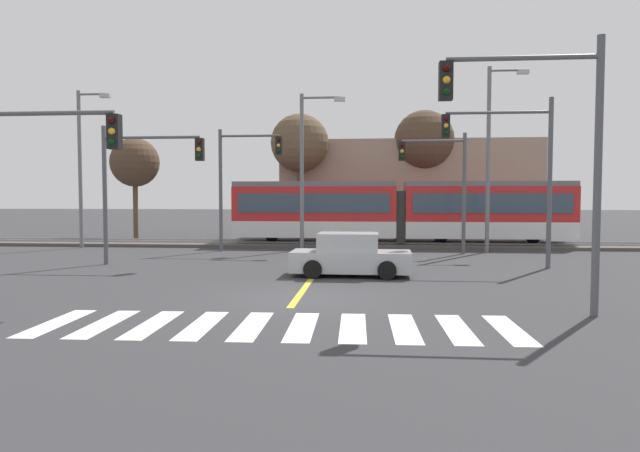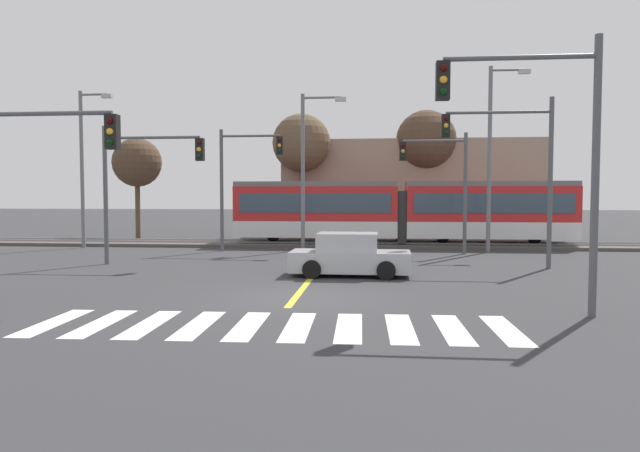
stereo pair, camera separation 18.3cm
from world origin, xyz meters
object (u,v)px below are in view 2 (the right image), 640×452
object	(u,v)px
traffic_light_far_right	(443,174)
street_lamp_centre	(307,161)
traffic_light_mid_left	(140,173)
street_lamp_east	(493,149)
bare_tree_east	(426,141)
street_lamp_west	(85,160)
traffic_light_near_right	(543,134)
bare_tree_west	(301,144)
sedan_crossing	(350,256)
light_rail_tram	(401,210)
traffic_light_mid_right	(514,157)
traffic_light_near_left	(34,166)
traffic_light_far_left	(242,171)
bare_tree_far_west	(137,163)

from	to	relation	value
traffic_light_far_right	street_lamp_centre	distance (m)	6.85
traffic_light_mid_left	traffic_light_far_right	size ratio (longest dim) A/B	0.97
street_lamp_east	street_lamp_centre	bearing A→B (deg)	179.03
bare_tree_east	street_lamp_west	bearing A→B (deg)	-156.20
traffic_light_near_right	traffic_light_far_right	distance (m)	14.36
street_lamp_west	bare_tree_west	world-z (taller)	street_lamp_west
street_lamp_west	street_lamp_centre	distance (m)	12.14
sedan_crossing	street_lamp_west	distance (m)	17.98
sedan_crossing	street_lamp_west	size ratio (longest dim) A/B	0.50
light_rail_tram	traffic_light_mid_right	xyz separation A→B (m)	(3.92, -9.20, 2.28)
traffic_light_near_left	street_lamp_west	distance (m)	16.58
light_rail_tram	sedan_crossing	bearing A→B (deg)	-100.95
sedan_crossing	traffic_light_near_left	world-z (taller)	traffic_light_near_left
sedan_crossing	traffic_light_far_left	size ratio (longest dim) A/B	0.69
light_rail_tram	traffic_light_near_left	xyz separation A→B (m)	(-10.42, -17.66, 1.57)
bare_tree_far_west	bare_tree_east	xyz separation A→B (m)	(18.83, 1.68, 1.43)
sedan_crossing	traffic_light_near_right	distance (m)	8.63
traffic_light_mid_right	traffic_light_far_right	distance (m)	5.74
traffic_light_far_left	traffic_light_near_left	world-z (taller)	traffic_light_far_left
street_lamp_west	street_lamp_east	xyz separation A→B (m)	(21.41, -0.44, 0.39)
traffic_light_far_right	light_rail_tram	bearing A→B (deg)	114.86
traffic_light_near_right	street_lamp_centre	distance (m)	17.10
traffic_light_near_left	traffic_light_mid_right	distance (m)	16.67
street_lamp_centre	bare_tree_far_west	distance (m)	13.93
sedan_crossing	bare_tree_west	size ratio (longest dim) A/B	0.52
traffic_light_near_left	bare_tree_east	bearing A→B (deg)	62.45
street_lamp_west	street_lamp_centre	bearing A→B (deg)	-1.32
sedan_crossing	traffic_light_far_right	bearing A→B (deg)	63.04
traffic_light_mid_left	traffic_light_near_right	bearing A→B (deg)	-32.90
street_lamp_east	bare_tree_west	size ratio (longest dim) A/B	1.14
sedan_crossing	bare_tree_west	bearing A→B (deg)	103.23
traffic_light_far_left	street_lamp_west	bearing A→B (deg)	172.86
sedan_crossing	traffic_light_near_left	distance (m)	10.33
light_rail_tram	bare_tree_east	bearing A→B (deg)	72.56
light_rail_tram	traffic_light_near_right	distance (m)	18.52
traffic_light_far_right	street_lamp_east	world-z (taller)	street_lamp_east
bare_tree_east	traffic_light_near_right	bearing A→B (deg)	-88.52
street_lamp_centre	bare_tree_west	bearing A→B (deg)	99.78
bare_tree_east	traffic_light_near_left	bearing A→B (deg)	-117.55
traffic_light_near_left	traffic_light_near_right	world-z (taller)	traffic_light_near_right
traffic_light_far_right	street_lamp_centre	world-z (taller)	street_lamp_centre
traffic_light_far_left	bare_tree_east	world-z (taller)	bare_tree_east
street_lamp_west	bare_tree_west	bearing A→B (deg)	33.10
street_lamp_east	light_rail_tram	bearing A→B (deg)	145.77
sedan_crossing	traffic_light_near_right	bearing A→B (deg)	-52.76
light_rail_tram	traffic_light_far_right	xyz separation A→B (m)	(1.80, -3.88, 1.82)
traffic_light_mid_right	street_lamp_west	xyz separation A→B (m)	(-20.98, 6.68, 0.43)
traffic_light_far_left	traffic_light_mid_left	distance (m)	6.55
street_lamp_west	street_lamp_centre	size ratio (longest dim) A/B	1.05
traffic_light_far_left	traffic_light_near_right	size ratio (longest dim) A/B	0.95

